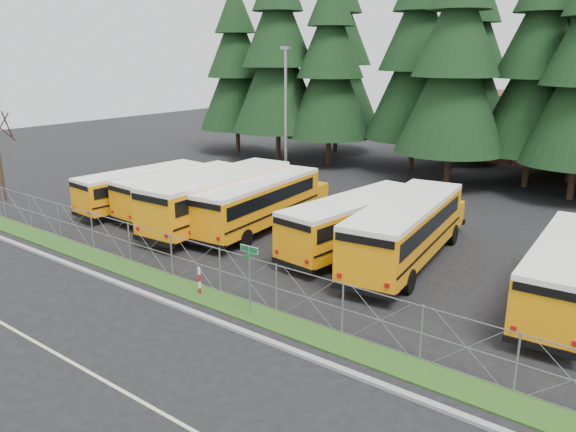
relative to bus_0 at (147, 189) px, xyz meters
The scene contains 23 objects.
ground 15.16m from the bus_0, 22.34° to the right, with size 120.00×120.00×0.00m, color black.
curb 16.58m from the bus_0, 32.33° to the right, with size 50.00×0.25×0.12m, color gray.
grass_verge 15.88m from the bus_0, 28.04° to the right, with size 50.00×1.40×0.06m, color #1D4413.
road_lane_line 19.64m from the bus_0, 44.53° to the right, with size 50.00×0.12×0.01m, color beige.
chainlink_fence 15.51m from the bus_0, 25.76° to the right, with size 44.00×0.10×2.00m, color gray, non-canonical shape.
bus_0 is the anchor object (origin of this frame).
bus_1 2.75m from the bus_0, 18.81° to the left, with size 2.39×10.12×2.65m, color orange, non-canonical shape.
bus_2 6.53m from the bus_0, ahead, with size 2.87×12.16×3.19m, color orange, non-canonical shape.
bus_3 8.67m from the bus_0, ahead, with size 2.63×11.15×2.92m, color orange, non-canonical shape.
bus_5 14.91m from the bus_0, ahead, with size 2.54×10.75×2.82m, color orange, non-canonical shape.
bus_6 17.67m from the bus_0, ahead, with size 2.80×11.87×3.11m, color orange, non-canonical shape.
bus_east 24.85m from the bus_0, ahead, with size 2.54×10.78×2.83m, color orange, non-canonical shape.
street_sign 17.09m from the bus_0, 26.22° to the right, with size 0.84×0.55×2.81m.
striped_bollard 14.46m from the bus_0, 30.83° to the right, with size 0.11×0.11×1.20m, color #B20C0C.
light_standard 10.83m from the bus_0, 63.83° to the left, with size 0.70×0.35×10.14m.
conifer_0 23.24m from the bus_0, 116.87° to the left, with size 7.41×7.41×16.38m, color black, non-canonical shape.
conifer_1 20.89m from the bus_0, 102.10° to the left, with size 8.50×8.50×18.80m, color black, non-canonical shape.
conifer_2 21.05m from the bus_0, 87.23° to the left, with size 7.63×7.63×16.88m, color black, non-canonical shape.
conifer_3 24.87m from the bus_0, 70.42° to the left, with size 8.30×8.30×18.36m, color black, non-canonical shape.
conifer_4 23.30m from the bus_0, 54.16° to the left, with size 8.08×8.08×17.88m, color black, non-canonical shape.
conifer_5 28.70m from the bus_0, 50.46° to the left, with size 7.99×7.99×17.67m, color black, non-canonical shape.
conifer_10 27.06m from the bus_0, 94.67° to the left, with size 8.57×8.57×18.95m, color black, non-canonical shape.
conifer_11 31.05m from the bus_0, 69.87° to the left, with size 7.86×7.86×17.37m, color black, non-canonical shape.
Camera 1 is at (14.46, -16.66, 9.75)m, focal length 35.00 mm.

